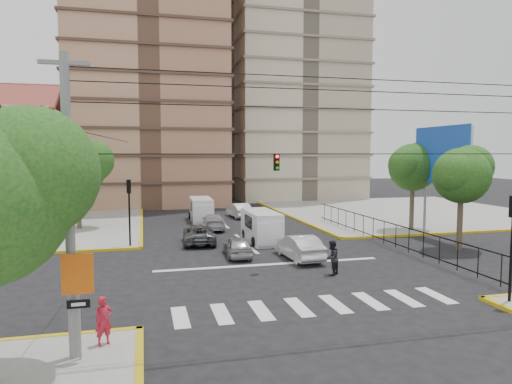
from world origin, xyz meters
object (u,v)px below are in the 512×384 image
object	(u,v)px
traffic_light_nw	(129,201)
district_sign	(78,284)
van_right_lane	(262,228)
car_white_front_right	(299,247)
pedestrian_sw_corner	(104,321)
pedestrian_crosswalk	(332,258)
car_silver_front_left	(237,246)
van_left_lane	(201,210)

from	to	relation	value
traffic_light_nw	district_sign	distance (m)	17.08
district_sign	van_right_lane	xyz separation A→B (m)	(10.00, 16.73, -1.39)
traffic_light_nw	van_right_lane	size ratio (longest dim) A/B	0.90
van_right_lane	car_white_front_right	bearing A→B (deg)	-82.16
traffic_light_nw	district_sign	size ratio (longest dim) A/B	1.38
pedestrian_sw_corner	van_right_lane	bearing A→B (deg)	32.77
traffic_light_nw	pedestrian_crosswalk	bearing A→B (deg)	-42.69
pedestrian_sw_corner	car_silver_front_left	bearing A→B (deg)	33.77
traffic_light_nw	car_white_front_right	size ratio (longest dim) A/B	0.98
van_left_lane	car_white_front_right	size ratio (longest dim) A/B	1.07
van_right_lane	traffic_light_nw	bearing A→B (deg)	177.32
traffic_light_nw	van_left_lane	world-z (taller)	traffic_light_nw
traffic_light_nw	car_white_front_right	world-z (taller)	traffic_light_nw
traffic_light_nw	car_silver_front_left	bearing A→B (deg)	-33.13
district_sign	van_right_lane	size ratio (longest dim) A/B	0.66
car_silver_front_left	pedestrian_sw_corner	distance (m)	13.71
district_sign	car_silver_front_left	bearing A→B (deg)	60.01
van_right_lane	van_left_lane	bearing A→B (deg)	103.97
car_silver_front_left	pedestrian_sw_corner	size ratio (longest dim) A/B	2.33
traffic_light_nw	district_sign	bearing A→B (deg)	-93.36
van_left_lane	traffic_light_nw	bearing A→B (deg)	-117.47
van_left_lane	pedestrian_crosswalk	world-z (taller)	van_left_lane
van_right_lane	car_silver_front_left	world-z (taller)	van_right_lane
van_right_lane	car_silver_front_left	bearing A→B (deg)	-124.43
van_right_lane	car_white_front_right	xyz separation A→B (m)	(0.81, -5.42, -0.32)
van_right_lane	pedestrian_sw_corner	bearing A→B (deg)	-121.50
car_white_front_right	pedestrian_sw_corner	bearing A→B (deg)	41.43
traffic_light_nw	car_white_front_right	xyz separation A→B (m)	(9.82, -5.73, -2.38)
van_right_lane	van_left_lane	distance (m)	11.46
van_left_lane	pedestrian_crosswalk	xyz separation A→B (m)	(4.19, -20.27, -0.13)
traffic_light_nw	van_left_lane	size ratio (longest dim) A/B	0.92
car_silver_front_left	district_sign	bearing A→B (deg)	62.36
van_right_lane	pedestrian_crosswalk	size ratio (longest dim) A/B	2.70
district_sign	car_white_front_right	size ratio (longest dim) A/B	0.72
traffic_light_nw	pedestrian_crosswalk	world-z (taller)	traffic_light_nw
district_sign	van_left_lane	bearing A→B (deg)	75.68
pedestrian_sw_corner	van_left_lane	bearing A→B (deg)	49.97
pedestrian_sw_corner	district_sign	bearing A→B (deg)	-148.81
car_white_front_right	pedestrian_crosswalk	world-z (taller)	pedestrian_crosswalk
traffic_light_nw	car_white_front_right	distance (m)	11.62
pedestrian_crosswalk	district_sign	bearing A→B (deg)	-8.05
van_left_lane	pedestrian_sw_corner	size ratio (longest dim) A/B	3.03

